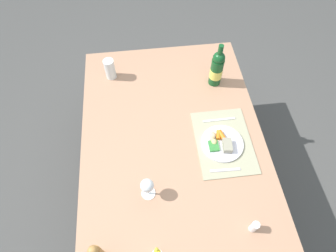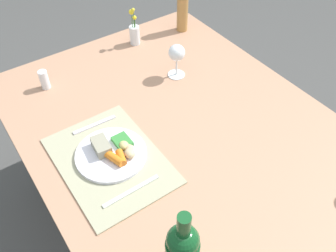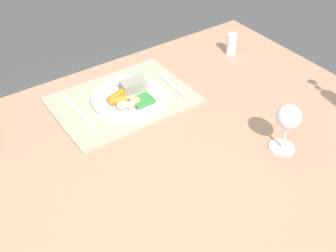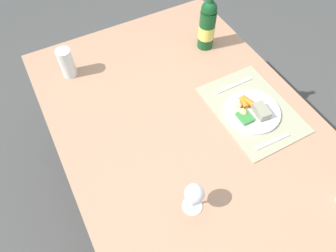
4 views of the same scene
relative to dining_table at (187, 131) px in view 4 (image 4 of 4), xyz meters
The scene contains 9 objects.
ground_plane 0.65m from the dining_table, ahead, with size 8.00×8.00×0.00m, color #474745.
dining_table is the anchor object (origin of this frame).
placemat 0.31m from the dining_table, 102.55° to the right, with size 0.46×0.33×0.01m, color tan.
dinner_plate 0.30m from the dining_table, 106.02° to the right, with size 0.25×0.25×0.05m.
fork 0.37m from the dining_table, 133.12° to the right, with size 0.01×0.17×0.01m, color silver.
knife 0.32m from the dining_table, 73.80° to the right, with size 0.01×0.20×0.01m, color silver.
water_tumbler 0.66m from the dining_table, 33.75° to the left, with size 0.07×0.07×0.15m.
wine_glass 0.41m from the dining_table, 152.18° to the left, with size 0.08×0.08×0.15m.
wine_bottle 0.56m from the dining_table, 39.95° to the right, with size 0.08×0.08×0.32m.
Camera 4 is at (-0.66, 0.45, 1.81)m, focal length 33.18 mm.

